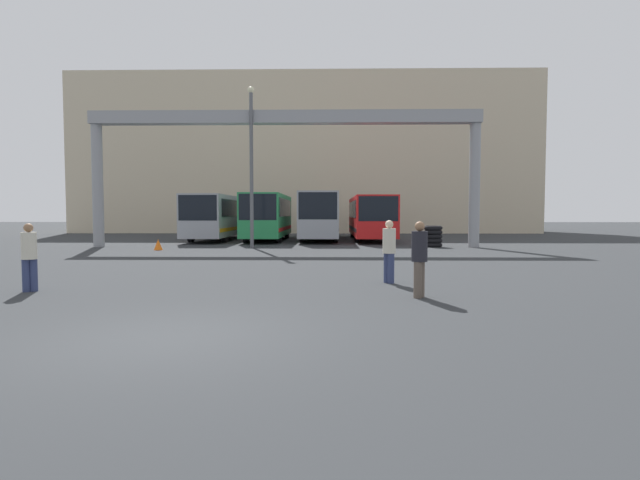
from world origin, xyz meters
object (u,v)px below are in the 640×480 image
object	(u,v)px
bus_slot_0	(218,215)
pedestrian_near_left	(419,257)
traffic_cone	(158,245)
bus_slot_2	(320,214)
pedestrian_far_center	(29,255)
bus_slot_3	(370,215)
tire_stack	(433,236)
pedestrian_mid_left	(389,250)
bus_slot_1	(268,214)
lamp_post	(251,161)

from	to	relation	value
bus_slot_0	pedestrian_near_left	distance (m)	26.24
pedestrian_near_left	traffic_cone	distance (m)	18.04
bus_slot_2	pedestrian_far_center	size ratio (longest dim) A/B	7.19
bus_slot_3	pedestrian_far_center	distance (m)	26.13
pedestrian_near_left	tire_stack	size ratio (longest dim) A/B	1.44
pedestrian_far_center	traffic_cone	bearing A→B (deg)	-115.46
pedestrian_near_left	traffic_cone	world-z (taller)	pedestrian_near_left
traffic_cone	tire_stack	distance (m)	15.01
bus_slot_0	bus_slot_3	xyz separation A→B (m)	(10.89, 0.47, -0.04)
pedestrian_mid_left	pedestrian_far_center	bearing A→B (deg)	-111.49
bus_slot_0	bus_slot_1	bearing A→B (deg)	-8.57
pedestrian_near_left	pedestrian_far_center	bearing A→B (deg)	-62.80
bus_slot_3	pedestrian_far_center	bearing A→B (deg)	-113.08
pedestrian_near_left	tire_stack	bearing A→B (deg)	-161.28
bus_slot_3	traffic_cone	bearing A→B (deg)	-138.71
bus_slot_1	pedestrian_far_center	distance (m)	23.22
bus_slot_0	lamp_post	world-z (taller)	lamp_post
bus_slot_0	pedestrian_far_center	distance (m)	23.58
bus_slot_0	bus_slot_2	world-z (taller)	bus_slot_2
bus_slot_0	pedestrian_far_center	world-z (taller)	bus_slot_0
bus_slot_2	pedestrian_far_center	bearing A→B (deg)	-105.41
pedestrian_mid_left	bus_slot_1	bearing A→B (deg)	163.58
bus_slot_3	lamp_post	distance (m)	11.52
lamp_post	pedestrian_mid_left	bearing A→B (deg)	-66.83
bus_slot_1	bus_slot_3	world-z (taller)	bus_slot_1
bus_slot_0	pedestrian_near_left	size ratio (longest dim) A/B	6.45
bus_slot_2	lamp_post	size ratio (longest dim) A/B	1.36
bus_slot_2	pedestrian_far_center	xyz separation A→B (m)	(-6.61, -23.96, -1.00)
bus_slot_1	traffic_cone	world-z (taller)	bus_slot_1
pedestrian_far_center	lamp_post	distance (m)	16.34
bus_slot_0	bus_slot_3	distance (m)	10.90
bus_slot_3	bus_slot_1	bearing A→B (deg)	-172.05
tire_stack	bus_slot_1	bearing A→B (deg)	146.87
bus_slot_2	bus_slot_3	size ratio (longest dim) A/B	0.99
bus_slot_3	pedestrian_near_left	distance (m)	24.73
pedestrian_mid_left	bus_slot_0	bearing A→B (deg)	171.64
bus_slot_3	traffic_cone	size ratio (longest dim) A/B	21.18
bus_slot_1	bus_slot_3	bearing A→B (deg)	7.95
bus_slot_0	traffic_cone	distance (m)	10.06
bus_slot_0	bus_slot_3	size ratio (longest dim) A/B	0.92
bus_slot_2	tire_stack	distance (m)	10.14
pedestrian_far_center	pedestrian_mid_left	distance (m)	9.11
pedestrian_near_left	tire_stack	distance (m)	17.45
pedestrian_far_center	traffic_cone	world-z (taller)	pedestrian_far_center
pedestrian_far_center	bus_slot_2	bearing A→B (deg)	-137.46
bus_slot_1	bus_slot_2	size ratio (longest dim) A/B	0.84
bus_slot_0	pedestrian_mid_left	xyz separation A→B (m)	(9.61, -21.88, -0.88)
tire_stack	bus_slot_2	bearing A→B (deg)	130.80
bus_slot_2	pedestrian_near_left	world-z (taller)	bus_slot_2
lamp_post	bus_slot_1	bearing A→B (deg)	90.22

